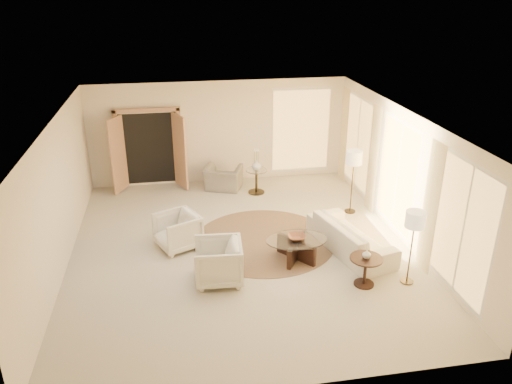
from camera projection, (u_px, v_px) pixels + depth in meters
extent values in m
cube|color=beige|center=(241.00, 249.00, 10.56)|extent=(7.00, 8.00, 0.02)
cube|color=white|center=(239.00, 119.00, 9.46)|extent=(7.00, 8.00, 0.02)
cube|color=#F1E2C9|center=(219.00, 132.00, 13.64)|extent=(7.00, 0.04, 2.80)
cube|color=#F1E2C9|center=(284.00, 305.00, 6.39)|extent=(7.00, 0.04, 2.80)
cube|color=#F1E2C9|center=(57.00, 199.00, 9.46)|extent=(0.04, 8.00, 2.80)
cube|color=#F1E2C9|center=(403.00, 176.00, 10.56)|extent=(0.04, 8.00, 2.80)
cube|color=tan|center=(149.00, 148.00, 13.37)|extent=(1.80, 0.12, 2.16)
cube|color=tan|center=(118.00, 155.00, 13.01)|extent=(0.35, 0.66, 2.00)
cube|color=tan|center=(180.00, 152.00, 13.27)|extent=(0.35, 0.66, 2.00)
cylinder|color=#432D1E|center=(264.00, 240.00, 10.88)|extent=(3.17, 3.17, 0.01)
imported|color=silver|center=(351.00, 236.00, 10.37)|extent=(1.39, 2.35, 0.64)
imported|color=silver|center=(177.00, 229.00, 10.45)|extent=(1.03, 1.06, 0.84)
imported|color=silver|center=(218.00, 260.00, 9.26)|extent=(0.87, 0.92, 0.89)
imported|color=gray|center=(223.00, 174.00, 13.42)|extent=(1.11, 0.91, 0.83)
cube|color=black|center=(296.00, 250.00, 10.08)|extent=(0.65, 0.79, 0.42)
cube|color=black|center=(296.00, 250.00, 10.08)|extent=(0.56, 0.84, 0.42)
cylinder|color=white|center=(297.00, 239.00, 9.98)|extent=(1.32, 1.32, 0.02)
cylinder|color=black|center=(364.00, 284.00, 9.30)|extent=(0.38, 0.38, 0.03)
cylinder|color=black|center=(365.00, 272.00, 9.20)|extent=(0.06, 0.06, 0.54)
cylinder|color=black|center=(366.00, 258.00, 9.09)|extent=(0.60, 0.60, 0.03)
cylinder|color=#2F2718|center=(256.00, 192.00, 13.32)|extent=(0.43, 0.43, 0.03)
cylinder|color=#2F2718|center=(256.00, 181.00, 13.21)|extent=(0.06, 0.06, 0.62)
cylinder|color=white|center=(256.00, 170.00, 13.08)|extent=(0.56, 0.56, 0.03)
cylinder|color=#2F2718|center=(350.00, 211.00, 12.22)|extent=(0.27, 0.27, 0.03)
cylinder|color=#2F2718|center=(352.00, 187.00, 11.97)|extent=(0.03, 0.03, 1.33)
cylinder|color=#C4B690|center=(354.00, 157.00, 11.67)|extent=(0.38, 0.38, 0.32)
cylinder|color=#2F2718|center=(407.00, 281.00, 9.38)|extent=(0.25, 0.25, 0.03)
cylinder|color=#2F2718|center=(411.00, 253.00, 9.14)|extent=(0.03, 0.03, 1.24)
cylinder|color=#C4B690|center=(415.00, 219.00, 8.87)|extent=(0.35, 0.35, 0.30)
imported|color=brown|center=(297.00, 237.00, 9.96)|extent=(0.38, 0.38, 0.09)
imported|color=white|center=(367.00, 254.00, 9.05)|extent=(0.17, 0.17, 0.17)
imported|color=white|center=(256.00, 165.00, 13.03)|extent=(0.27, 0.27, 0.26)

